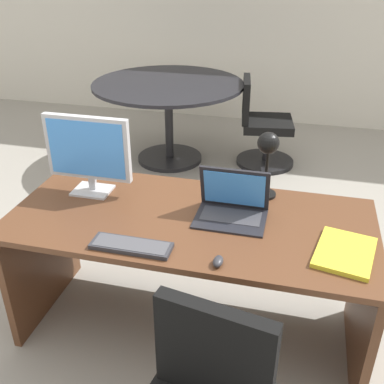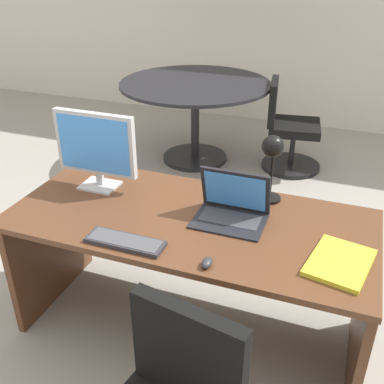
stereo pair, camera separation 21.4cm
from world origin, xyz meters
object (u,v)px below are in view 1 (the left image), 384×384
desk_lamp (268,151)px  book (345,252)px  desk (193,248)px  meeting_table (168,102)px  mouse (218,261)px  meeting_chair_near (261,130)px  laptop (233,201)px  monitor (88,151)px  keyboard (131,246)px

desk_lamp → book: bearing=-47.0°
desk → meeting_table: bearing=109.8°
mouse → meeting_chair_near: (-0.09, 2.66, -0.40)m
book → meeting_table: bearing=122.7°
laptop → desk_lamp: (0.13, 0.21, 0.19)m
desk_lamp → meeting_chair_near: desk_lamp is taller
book → monitor: bearing=168.5°
laptop → meeting_chair_near: bearing=92.0°
monitor → mouse: bearing=-30.7°
laptop → keyboard: (-0.38, -0.39, -0.06)m
monitor → laptop: size_ratio=1.34×
monitor → keyboard: bearing=-48.5°
laptop → meeting_table: (-0.96, 2.11, -0.21)m
mouse → book: size_ratio=0.21×
monitor → meeting_table: size_ratio=0.32×
desk_lamp → laptop: bearing=-122.6°
book → desk: bearing=165.5°
desk → mouse: size_ratio=23.57×
mouse → book: 0.55m
desk_lamp → meeting_chair_near: bearing=96.0°
desk → meeting_table: (-0.77, 2.14, 0.08)m
monitor → keyboard: 0.63m
desk → book: 0.78m
keyboard → meeting_chair_near: bearing=83.4°
meeting_table → meeting_chair_near: (0.89, 0.13, -0.25)m
laptop → book: laptop is taller
meeting_chair_near → meeting_table: bearing=-171.4°
keyboard → desk_lamp: 0.83m
keyboard → meeting_table: 2.57m
meeting_chair_near → mouse: bearing=-88.1°
mouse → meeting_table: size_ratio=0.05×
keyboard → mouse: size_ratio=4.77×
keyboard → mouse: (0.39, -0.03, 0.01)m
meeting_chair_near → monitor: bearing=-107.5°
laptop → meeting_table: laptop is taller
keyboard → book: 0.92m
monitor → book: size_ratio=1.29×
meeting_table → monitor: bearing=-84.6°
book → meeting_chair_near: 2.56m
desk → keyboard: keyboard is taller
laptop → book: (0.53, -0.21, -0.06)m
laptop → meeting_chair_near: laptop is taller
laptop → desk: bearing=-172.5°
meeting_table → laptop: bearing=-65.5°
desk → monitor: 0.74m
monitor → book: bearing=-11.5°
book → laptop: bearing=158.1°
mouse → desk_lamp: 0.68m
mouse → book: bearing=21.5°
monitor → desk_lamp: (0.90, 0.16, 0.03)m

